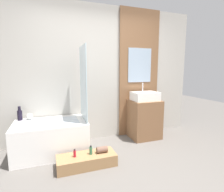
{
  "coord_description": "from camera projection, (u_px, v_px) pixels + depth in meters",
  "views": [
    {
      "loc": [
        -0.87,
        -1.77,
        1.39
      ],
      "look_at": [
        0.01,
        0.7,
        0.99
      ],
      "focal_mm": 28.0,
      "sensor_mm": 36.0,
      "label": 1
    }
  ],
  "objects": [
    {
      "name": "ground_plane",
      "position": [
        130.0,
        184.0,
        2.14
      ],
      "size": [
        12.0,
        12.0,
        0.0
      ],
      "primitive_type": "plane",
      "color": "#605B56"
    },
    {
      "name": "vase_tall_dark",
      "position": [
        20.0,
        115.0,
        2.93
      ],
      "size": [
        0.08,
        0.08,
        0.24
      ],
      "color": "black",
      "rests_on": "bathtub"
    },
    {
      "name": "wooden_step_bench",
      "position": [
        87.0,
        160.0,
        2.53
      ],
      "size": [
        0.84,
        0.33,
        0.17
      ],
      "primitive_type": "cube",
      "color": "#997047",
      "rests_on": "ground_plane"
    },
    {
      "name": "wall_wood_accent",
      "position": [
        139.0,
        73.0,
        3.67
      ],
      "size": [
        0.89,
        0.04,
        2.6
      ],
      "color": "brown",
      "rests_on": "ground_plane"
    },
    {
      "name": "vase_round_light",
      "position": [
        30.0,
        116.0,
        2.97
      ],
      "size": [
        0.11,
        0.11,
        0.11
      ],
      "primitive_type": "sphere",
      "color": "silver",
      "rests_on": "bathtub"
    },
    {
      "name": "glass_shower_screen",
      "position": [
        83.0,
        84.0,
        2.88
      ],
      "size": [
        0.01,
        0.56,
        1.23
      ],
      "primitive_type": "cube",
      "color": "silver",
      "rests_on": "bathtub"
    },
    {
      "name": "bottle_soap_secondary",
      "position": [
        91.0,
        150.0,
        2.53
      ],
      "size": [
        0.04,
        0.04,
        0.13
      ],
      "color": "#38704C",
      "rests_on": "wooden_step_bench"
    },
    {
      "name": "bottle_soap_primary",
      "position": [
        75.0,
        153.0,
        2.45
      ],
      "size": [
        0.04,
        0.04,
        0.11
      ],
      "color": "#B21928",
      "rests_on": "wooden_step_bench"
    },
    {
      "name": "sink",
      "position": [
        145.0,
        96.0,
        3.49
      ],
      "size": [
        0.51,
        0.36,
        0.34
      ],
      "color": "white",
      "rests_on": "vanity_cabinet"
    },
    {
      "name": "bathtub",
      "position": [
        51.0,
        137.0,
        2.89
      ],
      "size": [
        1.14,
        0.73,
        0.54
      ],
      "color": "white",
      "rests_on": "ground_plane"
    },
    {
      "name": "vanity_cabinet",
      "position": [
        144.0,
        119.0,
        3.56
      ],
      "size": [
        0.58,
        0.49,
        0.78
      ],
      "primitive_type": "cube",
      "color": "brown",
      "rests_on": "ground_plane"
    },
    {
      "name": "towel_roll",
      "position": [
        102.0,
        150.0,
        2.58
      ],
      "size": [
        0.16,
        0.09,
        0.09
      ],
      "primitive_type": "cylinder",
      "rotation": [
        0.0,
        1.57,
        0.0
      ],
      "color": "brown",
      "rests_on": "wooden_step_bench"
    },
    {
      "name": "wall_tiled_back",
      "position": [
        96.0,
        74.0,
        3.42
      ],
      "size": [
        4.2,
        0.06,
        2.6
      ],
      "primitive_type": "cube",
      "color": "#B7B2A8",
      "rests_on": "ground_plane"
    }
  ]
}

